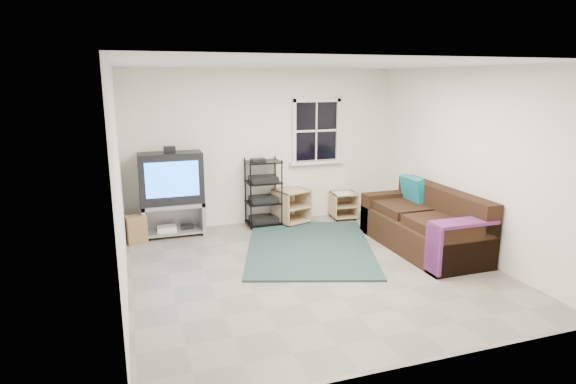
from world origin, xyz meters
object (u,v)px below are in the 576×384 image
object	(u,v)px
tv_unit	(172,187)
side_table_right	(343,203)
av_rack	(263,197)
side_table_left	(290,205)
sofa	(425,226)

from	to	relation	value
tv_unit	side_table_right	distance (m)	3.00
av_rack	side_table_right	xyz separation A→B (m)	(1.45, -0.04, -0.22)
side_table_left	sofa	distance (m)	2.34
side_table_left	av_rack	bearing A→B (deg)	179.42
sofa	tv_unit	bearing A→B (deg)	152.07
av_rack	sofa	world-z (taller)	av_rack
side_table_right	av_rack	bearing A→B (deg)	178.62
av_rack	side_table_right	size ratio (longest dim) A/B	2.34
tv_unit	sofa	world-z (taller)	tv_unit
tv_unit	av_rack	world-z (taller)	tv_unit
side_table_left	side_table_right	size ratio (longest dim) A/B	1.29
side_table_left	sofa	xyz separation A→B (m)	(1.44, -1.84, 0.02)
tv_unit	side_table_right	xyz separation A→B (m)	(2.95, 0.00, -0.51)
tv_unit	sofa	distance (m)	3.89
side_table_left	sofa	bearing A→B (deg)	-51.92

